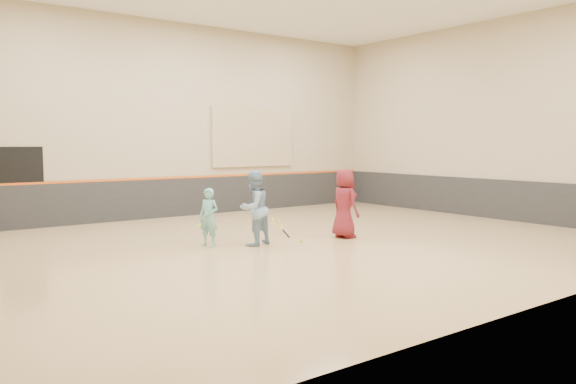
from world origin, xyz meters
TOP-DOWN VIEW (x-y plane):
  - room at (0.00, 0.00)m, footprint 15.04×12.04m
  - wainscot_back at (0.00, 5.97)m, footprint 14.90×0.04m
  - wainscot_right at (7.47, 0.00)m, footprint 0.04×11.90m
  - accent_stripe at (0.00, 5.96)m, footprint 14.90×0.03m
  - acoustic_panel at (2.80, 5.95)m, footprint 3.20×0.08m
  - doorway at (-4.50, 5.98)m, footprint 1.10×0.05m
  - girl at (-1.71, 0.85)m, footprint 0.50×0.56m
  - instructor at (-0.83, 0.35)m, footprint 0.95×0.82m
  - young_man at (1.50, -0.09)m, footprint 0.57×0.84m
  - held_racket at (-0.45, -0.01)m, footprint 0.51×0.51m
  - spare_racket at (-0.31, 3.84)m, footprint 0.76×0.76m
  - ball_under_racket at (0.25, 0.02)m, footprint 0.07×0.07m
  - ball_in_hand at (1.65, -0.19)m, footprint 0.07×0.07m
  - ball_beside_spare at (0.79, 3.31)m, footprint 0.07×0.07m

SIDE VIEW (x-z plane):
  - ball_under_racket at x=0.25m, z-range 0.00..0.07m
  - ball_beside_spare at x=0.79m, z-range 0.00..0.07m
  - spare_racket at x=-0.31m, z-range 0.00..0.08m
  - held_racket at x=-0.45m, z-range 0.24..0.79m
  - wainscot_back at x=0.00m, z-range 0.00..1.20m
  - wainscot_right at x=7.47m, z-range 0.00..1.20m
  - girl at x=-1.71m, z-range 0.00..1.30m
  - room at x=0.00m, z-range -2.30..3.92m
  - young_man at x=1.50m, z-range 0.00..1.67m
  - instructor at x=-0.83m, z-range 0.00..1.68m
  - ball_in_hand at x=1.65m, z-range 0.98..1.05m
  - doorway at x=-4.50m, z-range 0.00..2.20m
  - accent_stripe at x=0.00m, z-range 1.19..1.25m
  - acoustic_panel at x=2.80m, z-range 1.50..3.50m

